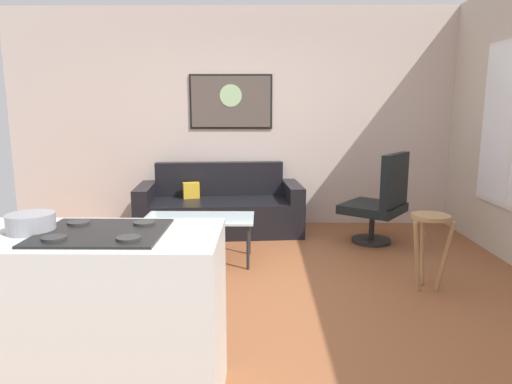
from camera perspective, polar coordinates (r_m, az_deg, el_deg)
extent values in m
cube|color=brown|center=(3.87, -1.27, -13.02)|extent=(6.40, 6.40, 0.04)
cube|color=beige|center=(5.97, -0.54, 9.31)|extent=(6.40, 0.05, 2.80)
cube|color=black|center=(5.62, -4.56, -3.08)|extent=(1.70, 0.97, 0.41)
cube|color=black|center=(5.87, -4.63, 1.70)|extent=(1.64, 0.31, 0.43)
cube|color=black|center=(5.68, -13.78, -2.23)|extent=(0.25, 0.84, 0.61)
cube|color=black|center=(5.67, 4.63, -1.96)|extent=(0.25, 0.84, 0.61)
cube|color=gold|center=(5.72, -8.22, 0.21)|extent=(0.22, 0.15, 0.20)
cube|color=silver|center=(4.53, -7.23, -3.32)|extent=(1.09, 0.55, 0.02)
cylinder|color=#232326|center=(4.47, -13.87, -6.79)|extent=(0.03, 0.03, 0.44)
cylinder|color=#232326|center=(4.33, -1.07, -7.03)|extent=(0.03, 0.03, 0.44)
cylinder|color=#232326|center=(4.90, -12.54, -5.20)|extent=(0.03, 0.03, 0.44)
cylinder|color=#232326|center=(4.77, -0.91, -5.37)|extent=(0.03, 0.03, 0.44)
cylinder|color=black|center=(5.42, 14.36, -5.96)|extent=(0.45, 0.45, 0.04)
cylinder|color=black|center=(5.36, 14.46, -3.83)|extent=(0.06, 0.06, 0.37)
cube|color=black|center=(5.32, 14.54, -1.99)|extent=(0.87, 0.87, 0.10)
cube|color=black|center=(5.18, 17.17, 1.42)|extent=(0.44, 0.56, 0.59)
cylinder|color=#9F764B|center=(4.04, 21.24, -2.93)|extent=(0.32, 0.32, 0.03)
cylinder|color=#9F764B|center=(4.24, 20.32, -6.81)|extent=(0.04, 0.13, 0.62)
cylinder|color=#9F764B|center=(4.02, 19.70, -7.71)|extent=(0.13, 0.10, 0.62)
cylinder|color=#9F764B|center=(4.10, 22.80, -7.56)|extent=(0.13, 0.10, 0.62)
cube|color=silver|center=(2.60, -25.20, -14.66)|extent=(1.79, 0.64, 0.93)
cube|color=black|center=(2.32, -18.90, -4.84)|extent=(0.60, 0.51, 0.01)
cylinder|color=#2D2D2D|center=(2.25, -24.20, -5.32)|extent=(0.11, 0.11, 0.01)
cylinder|color=#2D2D2D|center=(2.13, -15.84, -5.64)|extent=(0.11, 0.11, 0.01)
cylinder|color=#2D2D2D|center=(2.50, -21.54, -3.62)|extent=(0.11, 0.11, 0.01)
cylinder|color=#2D2D2D|center=(2.39, -13.96, -3.80)|extent=(0.11, 0.11, 0.01)
cylinder|color=gray|center=(2.48, -26.54, -4.39)|extent=(0.12, 0.12, 0.01)
cylinder|color=gray|center=(2.47, -26.62, -3.51)|extent=(0.23, 0.23, 0.09)
cube|color=black|center=(5.94, -3.20, 11.34)|extent=(1.07, 0.01, 0.70)
cube|color=brown|center=(5.94, -3.20, 11.34)|extent=(1.02, 0.02, 0.65)
cylinder|color=#A3CA90|center=(5.93, -3.22, 12.09)|extent=(0.28, 0.01, 0.28)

